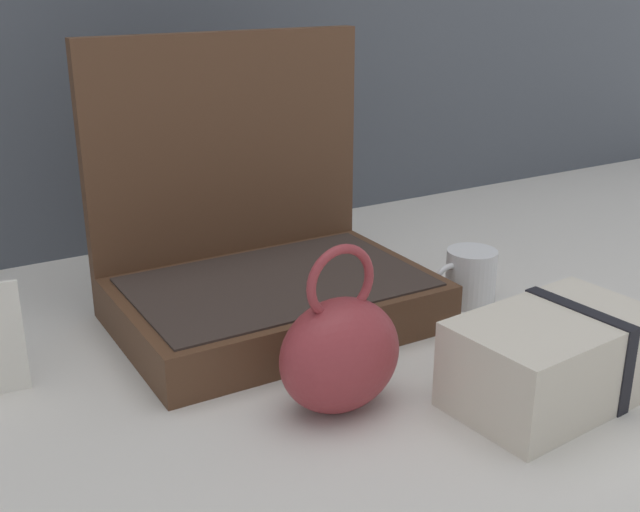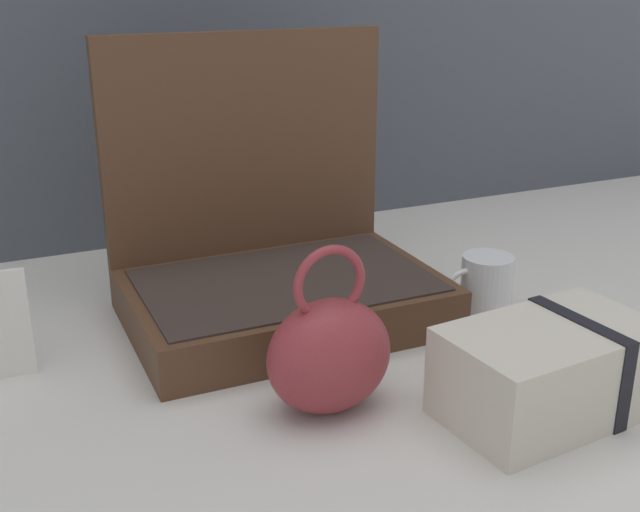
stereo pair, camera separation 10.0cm
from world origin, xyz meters
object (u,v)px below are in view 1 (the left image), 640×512
at_px(open_suitcase, 260,258).
at_px(teal_pouch_handbag, 340,353).
at_px(coffee_mug, 469,277).
at_px(cream_toiletry_bag, 554,359).

distance_m(open_suitcase, teal_pouch_handbag, 0.30).
bearing_deg(open_suitcase, teal_pouch_handbag, -98.15).
bearing_deg(coffee_mug, teal_pouch_handbag, -154.23).
relative_size(open_suitcase, cream_toiletry_bag, 1.72).
relative_size(open_suitcase, coffee_mug, 3.94).
xyz_separation_m(teal_pouch_handbag, coffee_mug, (0.34, 0.16, -0.03)).
bearing_deg(coffee_mug, open_suitcase, 156.12).
xyz_separation_m(teal_pouch_handbag, cream_toiletry_bag, (0.23, -0.11, -0.02)).
relative_size(teal_pouch_handbag, coffee_mug, 1.83).
relative_size(teal_pouch_handbag, cream_toiletry_bag, 0.80).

